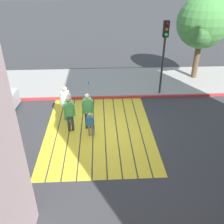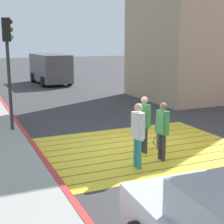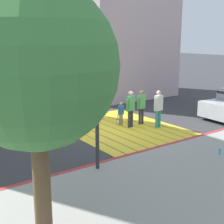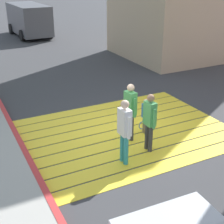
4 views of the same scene
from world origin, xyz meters
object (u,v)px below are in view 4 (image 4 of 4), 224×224
pedestrian_adult_lead (130,108)px  pedestrian_adult_side (125,127)px  pedestrian_adult_trailing (150,119)px  pedestrian_child_with_racket (145,115)px  van_down_street (29,19)px

pedestrian_adult_lead → pedestrian_adult_side: bearing=-126.4°
pedestrian_adult_trailing → pedestrian_child_with_racket: bearing=63.6°
pedestrian_adult_side → pedestrian_child_with_racket: bearing=40.2°
pedestrian_adult_lead → pedestrian_adult_trailing: pedestrian_adult_lead is taller
van_down_street → pedestrian_adult_trailing: 18.79m
pedestrian_adult_side → pedestrian_adult_trailing: bearing=15.3°
pedestrian_adult_lead → pedestrian_adult_trailing: bearing=-79.1°
van_down_street → pedestrian_adult_trailing: bearing=-94.0°
van_down_street → pedestrian_adult_side: (-2.26, -19.00, -0.22)m
pedestrian_adult_lead → pedestrian_child_with_racket: bearing=10.7°
pedestrian_adult_side → pedestrian_child_with_racket: size_ratio=1.54×
pedestrian_adult_lead → pedestrian_adult_trailing: 0.82m
van_down_street → pedestrian_child_with_racket: van_down_street is taller
pedestrian_adult_lead → pedestrian_adult_side: (-0.79, -1.07, 0.02)m
van_down_street → pedestrian_child_with_racket: size_ratio=4.49×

